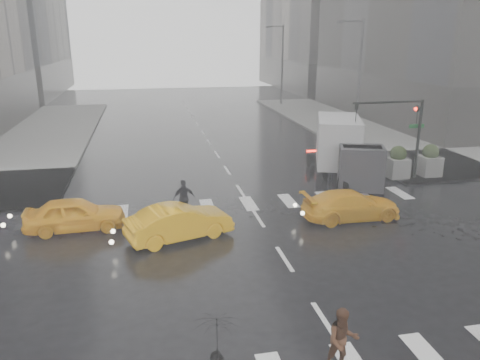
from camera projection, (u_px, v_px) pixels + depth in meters
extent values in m
plane|color=black|center=(284.00, 259.00, 16.99)|extent=(120.00, 120.00, 0.00)
cube|color=slate|center=(457.00, 137.00, 37.08)|extent=(35.00, 35.00, 0.15)
cube|color=#2D2B28|center=(358.00, 73.00, 74.32)|extent=(26.05, 26.05, 4.40)
cylinder|color=black|center=(418.00, 140.00, 25.73)|extent=(0.16, 0.16, 4.50)
cylinder|color=black|center=(388.00, 102.00, 24.71)|extent=(4.00, 0.12, 0.12)
imported|color=black|center=(417.00, 114.00, 25.26)|extent=(0.16, 0.20, 1.00)
imported|color=black|center=(356.00, 113.00, 24.52)|extent=(0.16, 0.20, 1.00)
sphere|color=#FF190C|center=(416.00, 109.00, 25.15)|extent=(0.20, 0.20, 0.20)
cube|color=#0D5E1F|center=(417.00, 126.00, 25.79)|extent=(0.90, 0.03, 0.22)
cylinder|color=#59595B|center=(359.00, 82.00, 34.62)|extent=(0.20, 0.20, 9.00)
cylinder|color=#59595B|center=(351.00, 21.00, 33.18)|extent=(1.80, 0.12, 0.12)
cube|color=#59595B|center=(339.00, 22.00, 33.04)|extent=(0.50, 0.22, 0.15)
cylinder|color=#59595B|center=(282.00, 66.00, 53.35)|extent=(0.20, 0.20, 9.00)
cylinder|color=#59595B|center=(275.00, 26.00, 51.91)|extent=(1.80, 0.12, 0.12)
cube|color=#59595B|center=(267.00, 27.00, 51.77)|extent=(0.50, 0.22, 0.15)
cube|color=slate|center=(364.00, 170.00, 25.80)|extent=(1.10, 1.10, 1.10)
sphere|color=black|center=(365.00, 155.00, 25.57)|extent=(0.90, 0.90, 0.90)
cube|color=slate|center=(397.00, 168.00, 26.18)|extent=(1.10, 1.10, 1.10)
sphere|color=black|center=(398.00, 154.00, 25.95)|extent=(0.90, 0.90, 0.90)
cube|color=slate|center=(429.00, 166.00, 26.56)|extent=(1.10, 1.10, 1.10)
sphere|color=black|center=(431.00, 152.00, 26.33)|extent=(0.90, 0.90, 0.90)
imported|color=black|center=(217.00, 336.00, 9.37)|extent=(1.00, 1.02, 0.88)
imported|color=#442718|center=(343.00, 340.00, 11.11)|extent=(0.86, 0.70, 1.66)
imported|color=black|center=(184.00, 198.00, 20.82)|extent=(1.06, 0.73, 1.69)
imported|color=black|center=(331.00, 168.00, 25.53)|extent=(1.23, 1.22, 1.73)
imported|color=#FEAE0D|center=(75.00, 214.00, 19.38)|extent=(4.08, 1.76, 1.37)
imported|color=#FEAE0D|center=(179.00, 222.00, 18.52)|extent=(4.46, 2.67, 1.39)
imported|color=#FEAE0D|center=(351.00, 205.00, 20.57)|extent=(3.91, 1.88, 1.27)
cube|color=#BABABC|center=(338.00, 140.00, 26.94)|extent=(2.33, 4.47, 2.62)
cube|color=#2A292E|center=(361.00, 168.00, 24.26)|extent=(2.24, 1.75, 2.24)
cube|color=black|center=(362.00, 155.00, 24.06)|extent=(1.94, 0.87, 0.87)
cylinder|color=black|center=(343.00, 184.00, 24.11)|extent=(0.27, 0.87, 0.87)
cylinder|color=black|center=(379.00, 182.00, 24.50)|extent=(0.27, 0.87, 0.87)
cylinder|color=black|center=(327.00, 173.00, 26.12)|extent=(0.27, 0.87, 0.87)
cylinder|color=black|center=(361.00, 171.00, 26.51)|extent=(0.27, 0.87, 0.87)
cylinder|color=black|center=(311.00, 161.00, 28.66)|extent=(0.27, 0.87, 0.87)
cylinder|color=black|center=(342.00, 159.00, 29.05)|extent=(0.27, 0.87, 0.87)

